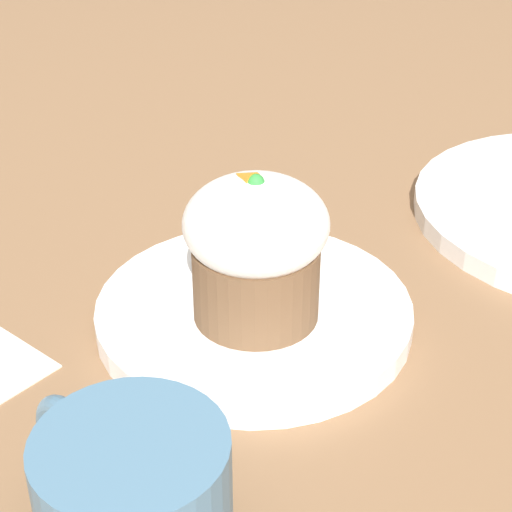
{
  "coord_description": "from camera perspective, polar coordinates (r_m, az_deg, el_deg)",
  "views": [
    {
      "loc": [
        -0.34,
        0.32,
        0.34
      ],
      "look_at": [
        -0.01,
        0.01,
        0.06
      ],
      "focal_mm": 60.0,
      "sensor_mm": 36.0,
      "label": 1
    }
  ],
  "objects": [
    {
      "name": "spoon",
      "position": [
        0.57,
        0.14,
        -2.92
      ],
      "size": [
        0.11,
        0.1,
        0.01
      ],
      "color": "#B7B7BC",
      "rests_on": "dessert_plate"
    },
    {
      "name": "coffee_cup",
      "position": [
        0.41,
        -8.28,
        -15.99
      ],
      "size": [
        0.12,
        0.09,
        0.08
      ],
      "color": "teal",
      "rests_on": "ground_plane"
    },
    {
      "name": "ground_plane",
      "position": [
        0.58,
        -0.13,
        -4.44
      ],
      "size": [
        4.0,
        4.0,
        0.0
      ],
      "primitive_type": "plane",
      "color": "#846042"
    },
    {
      "name": "carrot_cake",
      "position": [
        0.53,
        -0.0,
        0.56
      ],
      "size": [
        0.09,
        0.09,
        0.1
      ],
      "color": "brown",
      "rests_on": "dessert_plate"
    },
    {
      "name": "dessert_plate",
      "position": [
        0.57,
        -0.13,
        -3.8
      ],
      "size": [
        0.21,
        0.21,
        0.02
      ],
      "color": "white",
      "rests_on": "ground_plane"
    }
  ]
}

